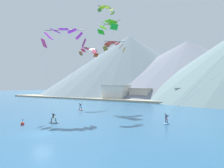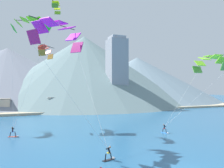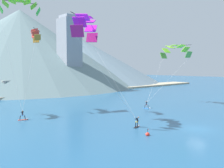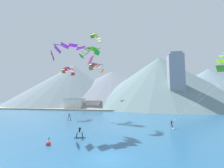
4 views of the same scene
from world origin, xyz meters
name	(u,v)px [view 2 (image 2 of 4)]	position (x,y,z in m)	size (l,w,h in m)	color
kitesurfer_near_lead	(110,155)	(-5.53, 6.65, 0.50)	(1.78, 0.94, 1.71)	black
kitesurfer_near_trail	(14,134)	(-15.83, 23.21, 0.54)	(1.78, 0.88, 1.77)	#E54C33
kitesurfer_mid_center	(165,131)	(8.87, 16.31, 0.47)	(0.68, 1.78, 1.68)	#337FDB
parafoil_kite_near_lead	(58,32)	(-10.33, 12.93, 15.31)	(8.45, 9.40, 15.34)	#B21A6C
parafoil_kite_near_trail	(31,23)	(-13.12, 30.08, 20.87)	(7.69, 8.87, 20.73)	green
parafoil_kite_mid_center	(210,62)	(19.66, 16.37, 13.20)	(11.78, 7.88, 13.11)	#5BA83D
parafoil_kite_distant_low_drift	(56,6)	(-9.06, 24.25, 22.93)	(2.14, 4.31, 1.52)	#548C21
parafoil_kite_distant_mid_solo	(45,50)	(-10.49, 29.20, 15.55)	(3.56, 5.72, 2.50)	#A87624
shoreline_strip	(69,111)	(0.00, 57.37, 0.35)	(180.00, 10.00, 0.70)	tan
shore_building_harbour_front	(112,101)	(17.31, 62.21, 2.91)	(9.16, 7.16, 5.79)	silver
shore_building_quay_east	(60,104)	(-2.64, 59.82, 2.51)	(8.85, 4.52, 4.99)	silver
shore_building_quay_west	(149,102)	(34.15, 62.21, 2.27)	(7.91, 5.76, 4.52)	silver
highrise_tower	(117,73)	(19.63, 62.63, 13.98)	(7.00, 7.00, 28.38)	gray
mountain_peak_west_ridge	(7,76)	(-22.24, 110.94, 14.58)	(111.14, 111.14, 29.16)	slate
mountain_peak_central_summit	(84,70)	(15.97, 98.45, 17.97)	(106.76, 106.76, 35.95)	slate
mountain_peak_east_shoulder	(137,79)	(49.81, 101.06, 13.37)	(95.95, 95.95, 26.73)	slate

